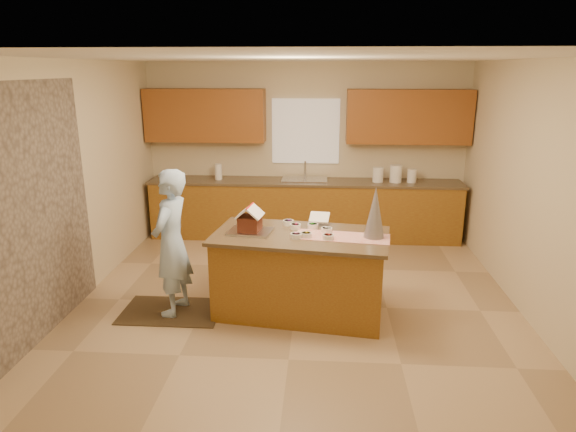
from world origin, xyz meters
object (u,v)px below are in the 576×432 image
at_px(boy, 172,243).
at_px(gingerbread_house, 250,221).
at_px(island_base, 300,275).
at_px(tinsel_tree, 375,213).

relative_size(boy, gingerbread_house, 5.17).
relative_size(island_base, gingerbread_house, 5.74).
bearing_deg(island_base, tinsel_tree, 3.67).
xyz_separation_m(tinsel_tree, boy, (-2.14, -0.05, -0.37)).
bearing_deg(tinsel_tree, island_base, 176.07).
height_order(island_base, tinsel_tree, tinsel_tree).
bearing_deg(boy, tinsel_tree, 100.56).
bearing_deg(boy, island_base, 103.50).
distance_m(island_base, gingerbread_house, 0.81).
distance_m(tinsel_tree, boy, 2.17).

